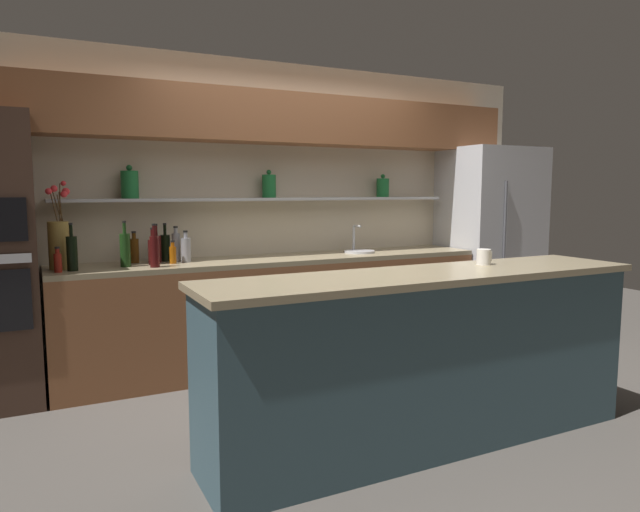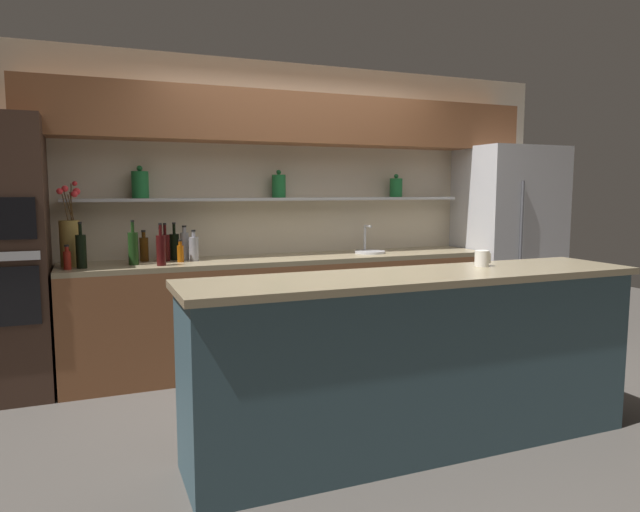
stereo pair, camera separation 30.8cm
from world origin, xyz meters
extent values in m
plane|color=#4C4742|center=(0.00, 0.00, 0.00)|extent=(12.00, 12.00, 0.00)
cube|color=beige|center=(0.00, 1.60, 1.30)|extent=(5.20, 0.10, 2.60)
cube|color=#B7B7BC|center=(-0.15, 1.46, 1.41)|extent=(3.55, 0.18, 0.02)
cylinder|color=#19602D|center=(-1.32, 1.45, 1.53)|extent=(0.13, 0.13, 0.21)
sphere|color=#19602D|center=(-1.32, 1.45, 1.66)|extent=(0.05, 0.05, 0.05)
cylinder|color=#19602D|center=(-0.16, 1.45, 1.52)|extent=(0.12, 0.12, 0.20)
sphere|color=#19602D|center=(-0.16, 1.45, 1.64)|extent=(0.04, 0.04, 0.04)
cylinder|color=#19602D|center=(1.01, 1.45, 1.51)|extent=(0.12, 0.12, 0.18)
sphere|color=#19602D|center=(1.01, 1.45, 1.62)|extent=(0.04, 0.04, 0.04)
cube|color=brown|center=(0.00, 1.38, 2.09)|extent=(4.42, 0.34, 0.42)
cube|color=brown|center=(-0.15, 1.24, 0.44)|extent=(3.65, 0.62, 0.88)
cube|color=gray|center=(-0.15, 1.24, 0.90)|extent=(3.65, 0.62, 0.04)
cube|color=#334C56|center=(0.00, -0.60, 0.49)|extent=(2.65, 0.55, 0.98)
cube|color=gray|center=(0.00, -0.60, 1.00)|extent=(2.71, 0.61, 0.04)
cube|color=#B7B7BC|center=(2.15, 1.20, 0.95)|extent=(0.90, 0.70, 1.90)
cylinder|color=#4C4C51|center=(1.99, 0.83, 1.05)|extent=(0.02, 0.02, 1.05)
cube|color=#3D281E|center=(-2.30, 1.24, 1.00)|extent=(0.61, 0.62, 2.01)
cylinder|color=olive|center=(-1.85, 1.27, 1.09)|extent=(0.14, 0.14, 0.34)
cylinder|color=#4C3319|center=(-1.83, 1.26, 1.37)|extent=(0.02, 0.05, 0.21)
sphere|color=red|center=(-1.79, 1.25, 1.48)|extent=(0.05, 0.05, 0.05)
cylinder|color=#4C3319|center=(-1.83, 1.25, 1.36)|extent=(0.04, 0.04, 0.19)
sphere|color=red|center=(-1.80, 1.23, 1.46)|extent=(0.05, 0.05, 0.05)
cylinder|color=#4C3319|center=(-1.87, 1.25, 1.37)|extent=(0.04, 0.04, 0.21)
sphere|color=red|center=(-1.90, 1.22, 1.48)|extent=(0.05, 0.05, 0.05)
cylinder|color=#4C3319|center=(-1.85, 1.26, 1.38)|extent=(0.06, 0.02, 0.23)
sphere|color=red|center=(-1.87, 1.23, 1.50)|extent=(0.05, 0.05, 0.05)
cylinder|color=#4C3319|center=(-1.83, 1.29, 1.40)|extent=(0.02, 0.02, 0.27)
sphere|color=red|center=(-1.80, 1.31, 1.53)|extent=(0.04, 0.04, 0.04)
cylinder|color=#B7B7BC|center=(0.63, 1.24, 0.93)|extent=(0.28, 0.28, 0.02)
cylinder|color=#B7B7BC|center=(0.63, 1.34, 1.05)|extent=(0.02, 0.02, 0.22)
cylinder|color=#B7B7BC|center=(0.63, 1.28, 1.16)|extent=(0.02, 0.12, 0.02)
cylinder|color=maroon|center=(-1.87, 1.10, 0.98)|extent=(0.05, 0.05, 0.13)
cylinder|color=maroon|center=(-1.87, 1.10, 1.07)|extent=(0.03, 0.03, 0.04)
cylinder|color=black|center=(-1.87, 1.10, 1.09)|extent=(0.03, 0.03, 0.01)
cylinder|color=#9E4C0A|center=(-1.06, 1.22, 0.99)|extent=(0.05, 0.05, 0.13)
cylinder|color=#9E4C0A|center=(-1.06, 1.22, 1.07)|extent=(0.03, 0.03, 0.04)
cylinder|color=black|center=(-1.06, 1.22, 1.09)|extent=(0.03, 0.03, 0.01)
cylinder|color=gray|center=(-0.94, 1.26, 1.02)|extent=(0.08, 0.08, 0.19)
cylinder|color=gray|center=(-0.94, 1.26, 1.13)|extent=(0.03, 0.03, 0.04)
cylinder|color=black|center=(-0.94, 1.26, 1.16)|extent=(0.03, 0.03, 0.01)
cylinder|color=#380C0C|center=(-1.16, 1.34, 1.03)|extent=(0.07, 0.07, 0.21)
cylinder|color=#380C0C|center=(-1.16, 1.34, 1.17)|extent=(0.02, 0.02, 0.08)
cylinder|color=black|center=(-1.16, 1.34, 1.22)|extent=(0.03, 0.03, 0.01)
cylinder|color=#380C0C|center=(-1.22, 1.07, 1.03)|extent=(0.07, 0.07, 0.23)
cylinder|color=#380C0C|center=(-1.22, 1.07, 1.19)|extent=(0.02, 0.02, 0.08)
cylinder|color=black|center=(-1.22, 1.07, 1.24)|extent=(0.03, 0.03, 0.01)
cylinder|color=#193814|center=(-1.41, 1.19, 1.04)|extent=(0.08, 0.08, 0.25)
cylinder|color=#193814|center=(-1.41, 1.19, 1.21)|extent=(0.02, 0.02, 0.08)
cylinder|color=black|center=(-1.41, 1.19, 1.25)|extent=(0.03, 0.03, 0.01)
cylinder|color=#4C2D0C|center=(-1.32, 1.39, 1.01)|extent=(0.07, 0.07, 0.19)
cylinder|color=#4C2D0C|center=(-1.32, 1.39, 1.13)|extent=(0.03, 0.03, 0.04)
cylinder|color=black|center=(-1.32, 1.39, 1.16)|extent=(0.03, 0.03, 0.01)
cylinder|color=#9E4C0A|center=(-1.41, 1.27, 0.98)|extent=(0.05, 0.05, 0.12)
cylinder|color=#9E4C0A|center=(-1.41, 1.27, 1.05)|extent=(0.03, 0.03, 0.04)
cylinder|color=black|center=(-1.41, 1.27, 1.08)|extent=(0.03, 0.03, 0.01)
cylinder|color=gray|center=(-1.00, 1.33, 1.03)|extent=(0.07, 0.07, 0.22)
cylinder|color=gray|center=(-1.00, 1.33, 1.17)|extent=(0.03, 0.03, 0.04)
cylinder|color=black|center=(-1.00, 1.33, 1.20)|extent=(0.03, 0.03, 0.01)
cylinder|color=#380C0C|center=(-1.20, 1.24, 1.01)|extent=(0.07, 0.07, 0.19)
cylinder|color=#380C0C|center=(-1.20, 1.24, 1.15)|extent=(0.02, 0.02, 0.08)
cylinder|color=black|center=(-1.20, 1.24, 1.20)|extent=(0.03, 0.03, 0.01)
cylinder|color=black|center=(-1.78, 1.13, 1.04)|extent=(0.07, 0.07, 0.24)
cylinder|color=black|center=(-1.78, 1.13, 1.20)|extent=(0.02, 0.02, 0.08)
cylinder|color=black|center=(-1.78, 1.13, 1.25)|extent=(0.03, 0.03, 0.01)
cylinder|color=black|center=(-1.08, 1.39, 1.03)|extent=(0.08, 0.08, 0.21)
cylinder|color=black|center=(-1.08, 1.39, 1.17)|extent=(0.02, 0.02, 0.08)
cylinder|color=black|center=(-1.08, 1.39, 1.22)|extent=(0.03, 0.03, 0.01)
cylinder|color=silver|center=(0.51, -0.49, 1.07)|extent=(0.09, 0.09, 0.10)
cube|color=silver|center=(0.57, -0.49, 1.07)|extent=(0.02, 0.01, 0.06)
camera|label=1|loc=(-2.00, -3.20, 1.49)|focal=32.00mm
camera|label=2|loc=(-1.72, -3.33, 1.49)|focal=32.00mm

